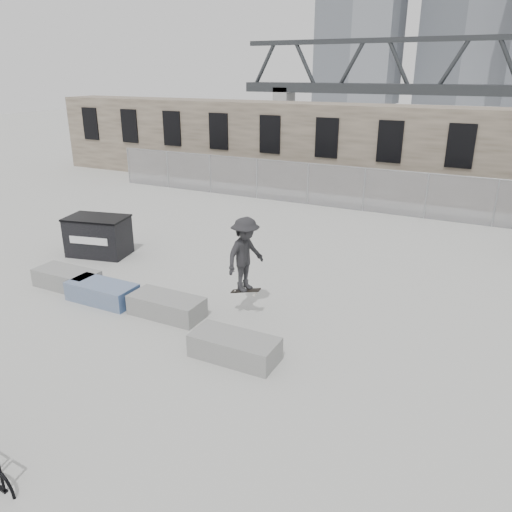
# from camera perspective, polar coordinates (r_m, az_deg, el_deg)

# --- Properties ---
(ground) EXTENTS (120.00, 120.00, 0.00)m
(ground) POSITION_cam_1_polar(r_m,az_deg,el_deg) (14.28, -12.77, -5.51)
(ground) COLOR #A9A9A4
(ground) RESTS_ON ground
(stone_wall) EXTENTS (36.00, 2.58, 4.50)m
(stone_wall) POSITION_cam_1_polar(r_m,az_deg,el_deg) (27.60, 8.91, 12.15)
(stone_wall) COLOR #66594B
(stone_wall) RESTS_ON ground
(chainlink_fence) EXTENTS (22.06, 0.06, 2.02)m
(chainlink_fence) POSITION_cam_1_polar(r_m,az_deg,el_deg) (24.33, 5.94, 8.27)
(chainlink_fence) COLOR gray
(chainlink_fence) RESTS_ON ground
(planter_far_left) EXTENTS (2.00, 0.90, 0.54)m
(planter_far_left) POSITION_cam_1_polar(r_m,az_deg,el_deg) (15.99, -20.80, -2.36)
(planter_far_left) COLOR gray
(planter_far_left) RESTS_ON ground
(planter_center_left) EXTENTS (2.00, 0.90, 0.54)m
(planter_center_left) POSITION_cam_1_polar(r_m,az_deg,el_deg) (14.71, -17.16, -3.89)
(planter_center_left) COLOR #2E4E8A
(planter_center_left) RESTS_ON ground
(planter_center_right) EXTENTS (2.00, 0.90, 0.54)m
(planter_center_right) POSITION_cam_1_polar(r_m,az_deg,el_deg) (13.47, -10.17, -5.56)
(planter_center_right) COLOR gray
(planter_center_right) RESTS_ON ground
(planter_offset) EXTENTS (2.00, 0.90, 0.54)m
(planter_offset) POSITION_cam_1_polar(r_m,az_deg,el_deg) (11.43, -2.46, -10.28)
(planter_offset) COLOR gray
(planter_offset) RESTS_ON ground
(dumpster) EXTENTS (2.32, 1.70, 1.37)m
(dumpster) POSITION_cam_1_polar(r_m,az_deg,el_deg) (18.33, -17.58, 2.22)
(dumpster) COLOR black
(dumpster) RESTS_ON ground
(skateboarder) EXTENTS (0.99, 1.40, 2.09)m
(skateboarder) POSITION_cam_1_polar(r_m,az_deg,el_deg) (12.76, -1.22, 0.16)
(skateboarder) COLOR black
(skateboarder) RESTS_ON ground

